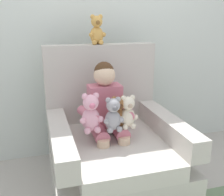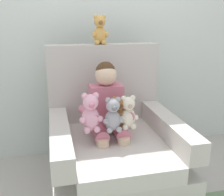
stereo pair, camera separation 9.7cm
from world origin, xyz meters
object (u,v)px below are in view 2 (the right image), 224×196
at_px(plush_pink, 91,113).
at_px(seated_child, 108,110).
at_px(plush_cream, 128,113).
at_px(armchair, 113,150).
at_px(plush_grey, 113,115).
at_px(plush_honey_on_backrest, 100,31).
at_px(plush_brown, 119,113).

bearing_deg(plush_pink, seated_child, 35.93).
bearing_deg(plush_cream, seated_child, 122.27).
xyz_separation_m(plush_cream, plush_pink, (-0.28, 0.01, 0.02)).
height_order(armchair, plush_grey, armchair).
relative_size(armchair, plush_honey_on_backrest, 4.65).
xyz_separation_m(seated_child, plush_honey_on_backrest, (0.01, 0.35, 0.59)).
bearing_deg(plush_honey_on_backrest, plush_pink, -121.75).
relative_size(plush_grey, plush_cream, 1.02).
xyz_separation_m(armchair, plush_brown, (0.02, -0.09, 0.35)).
height_order(armchair, seated_child, armchair).
distance_m(plush_cream, plush_pink, 0.28).
xyz_separation_m(seated_child, plush_cream, (0.12, -0.15, 0.02)).
distance_m(plush_brown, plush_cream, 0.07).
height_order(seated_child, plush_brown, seated_child).
bearing_deg(seated_child, plush_pink, -135.17).
bearing_deg(plush_grey, plush_honey_on_backrest, 84.72).
bearing_deg(plush_grey, seated_child, 85.44).
relative_size(armchair, plush_grey, 4.46).
relative_size(seated_child, plush_honey_on_backrest, 3.33).
distance_m(armchair, seated_child, 0.34).
bearing_deg(plush_grey, armchair, 71.36).
bearing_deg(plush_brown, seated_child, 98.16).
distance_m(seated_child, plush_brown, 0.14).
distance_m(plush_grey, plush_pink, 0.16).
bearing_deg(plush_cream, armchair, 119.88).
bearing_deg(plush_honey_on_backrest, plush_grey, -104.20).
height_order(seated_child, plush_honey_on_backrest, plush_honey_on_backrest).
height_order(plush_grey, plush_cream, plush_grey).
xyz_separation_m(seated_child, plush_brown, (0.06, -0.13, 0.01)).
distance_m(armchair, plush_grey, 0.39).
bearing_deg(plush_cream, plush_brown, 155.06).
bearing_deg(seated_child, plush_brown, -63.96).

